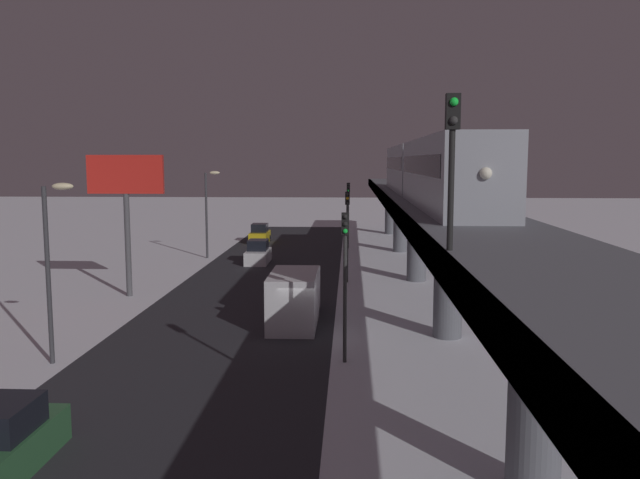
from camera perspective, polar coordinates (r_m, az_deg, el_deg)
name	(u,v)px	position (r m, az deg, el deg)	size (l,w,h in m)	color
ground_plane	(304,335)	(32.38, -1.40, -8.37)	(240.00, 240.00, 0.00)	white
avenue_asphalt	(223,334)	(32.91, -8.54, -8.18)	(11.00, 104.80, 0.01)	#28282D
elevated_railway	(448,227)	(31.66, 11.15, 1.07)	(5.00, 104.80, 6.23)	slate
subway_train	(426,169)	(41.80, 9.28, 6.12)	(2.94, 36.87, 3.40)	#999EA8
rail_signal	(452,144)	(17.02, 11.53, 8.19)	(0.36, 0.41, 4.00)	black
sedan_yellow	(260,235)	(68.50, -5.31, 0.41)	(1.91, 4.11, 1.97)	gold
sedan_green	(4,444)	(20.66, -26.02, -15.83)	(1.80, 4.52, 1.97)	#2D6038
sedan_white	(258,254)	(54.62, -5.45, -1.25)	(1.80, 4.10, 1.97)	silver
box_truck	(295,297)	(34.74, -2.18, -5.03)	(2.40, 7.40, 2.80)	silver
traffic_light_near	(345,265)	(27.23, 2.22, -2.26)	(0.32, 0.44, 6.40)	#2D2D2D
traffic_light_mid	(347,223)	(45.40, 2.41, 1.44)	(0.32, 0.44, 6.40)	#2D2D2D
traffic_light_far	(348,205)	(63.66, 2.50, 3.02)	(0.32, 0.44, 6.40)	#2D2D2D
commercial_billboard	(126,188)	(42.31, -16.68, 4.32)	(4.80, 0.36, 8.90)	#4C4C51
street_lamp_near	(52,251)	(29.17, -22.45, -0.94)	(1.35, 0.44, 7.65)	#38383D
street_lamp_far	(209,204)	(57.62, -9.74, 3.13)	(1.35, 0.44, 7.65)	#38383D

